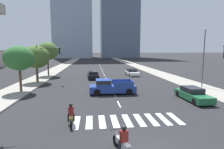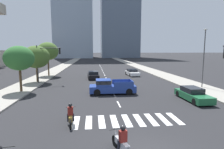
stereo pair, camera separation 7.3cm
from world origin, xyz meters
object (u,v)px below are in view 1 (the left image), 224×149
object	(u,v)px
motorcycle_trailing	(71,116)
traffic_signal_far	(46,57)
street_lamp_east	(204,54)
sedan_white_0	(132,73)
motorcycle_third	(123,143)
street_tree_third	(47,51)
street_tree_second	(36,57)
sedan_black_1	(93,75)
street_tree_nearest	(19,58)
pickup_truck	(110,87)
sedan_green_2	(193,94)

from	to	relation	value
motorcycle_trailing	traffic_signal_far	size ratio (longest dim) A/B	0.39
traffic_signal_far	street_lamp_east	xyz separation A→B (m)	(21.28, -5.66, 0.59)
traffic_signal_far	sedan_white_0	bearing A→B (deg)	26.97
sedan_white_0	street_lamp_east	bearing A→B (deg)	22.89
motorcycle_third	street_tree_third	size ratio (longest dim) A/B	0.32
street_tree_second	street_lamp_east	bearing A→B (deg)	-15.84
traffic_signal_far	motorcycle_third	bearing A→B (deg)	-67.52
street_tree_third	sedan_black_1	bearing A→B (deg)	-25.25
motorcycle_third	traffic_signal_far	size ratio (longest dim) A/B	0.37
street_lamp_east	street_tree_third	distance (m)	26.87
street_lamp_east	street_tree_second	size ratio (longest dim) A/B	1.36
traffic_signal_far	street_tree_nearest	world-z (taller)	traffic_signal_far
sedan_black_1	pickup_truck	bearing A→B (deg)	-174.10
pickup_truck	sedan_green_2	xyz separation A→B (m)	(7.97, -3.72, -0.21)
motorcycle_third	motorcycle_trailing	bearing A→B (deg)	18.58
motorcycle_third	traffic_signal_far	distance (m)	21.75
pickup_truck	street_tree_second	size ratio (longest dim) A/B	0.95
street_tree_second	street_tree_third	xyz separation A→B (m)	(0.00, 7.37, 0.84)
motorcycle_third	street_lamp_east	size ratio (longest dim) A/B	0.27
sedan_white_0	street_lamp_east	xyz separation A→B (m)	(6.56, -13.15, 3.96)
pickup_truck	sedan_white_0	world-z (taller)	pickup_truck
motorcycle_third	sedan_white_0	xyz separation A→B (m)	(6.50, 27.35, -0.01)
sedan_green_2	street_tree_nearest	size ratio (longest dim) A/B	0.86
sedan_black_1	street_tree_nearest	world-z (taller)	street_tree_nearest
pickup_truck	sedan_white_0	bearing A→B (deg)	-110.99
sedan_green_2	street_tree_nearest	xyz separation A→B (m)	(-18.51, 5.55, 3.46)
motorcycle_third	sedan_green_2	xyz separation A→B (m)	(8.59, 8.68, 0.02)
motorcycle_trailing	traffic_signal_far	world-z (taller)	traffic_signal_far
motorcycle_third	street_tree_second	world-z (taller)	street_tree_second
pickup_truck	motorcycle_trailing	bearing A→B (deg)	68.03
street_tree_third	motorcycle_third	bearing A→B (deg)	-70.54
sedan_black_1	street_tree_nearest	bearing A→B (deg)	135.15
sedan_green_2	street_tree_nearest	distance (m)	19.64
sedan_green_2	street_tree_third	xyz separation A→B (m)	(-18.51, 19.41, 4.23)
sedan_white_0	street_tree_second	bearing A→B (deg)	-71.69
pickup_truck	motorcycle_third	bearing A→B (deg)	87.63
street_lamp_east	sedan_green_2	bearing A→B (deg)	-129.07
motorcycle_trailing	street_tree_third	xyz separation A→B (m)	(-7.04, 24.18, 4.24)
traffic_signal_far	street_tree_third	distance (m)	8.46
motorcycle_trailing	street_lamp_east	bearing A→B (deg)	-63.04
pickup_truck	sedan_green_2	distance (m)	8.79
motorcycle_trailing	street_tree_third	distance (m)	25.54
motorcycle_trailing	pickup_truck	size ratio (longest dim) A/B	0.42
street_tree_third	pickup_truck	bearing A→B (deg)	-56.09
sedan_black_1	street_lamp_east	world-z (taller)	street_lamp_east
street_tree_nearest	pickup_truck	bearing A→B (deg)	-9.83
sedan_green_2	street_tree_third	bearing A→B (deg)	-137.24
sedan_green_2	sedan_white_0	bearing A→B (deg)	-174.51
sedan_green_2	street_tree_third	distance (m)	27.16
street_lamp_east	street_tree_nearest	bearing A→B (deg)	179.93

